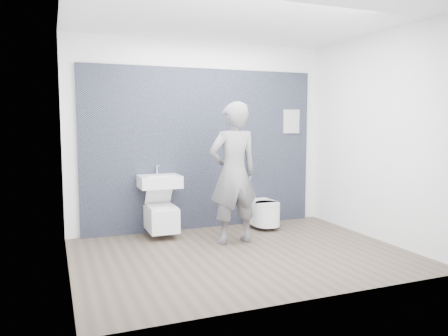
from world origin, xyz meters
name	(u,v)px	position (x,y,z in m)	size (l,w,h in m)	color
ground	(242,254)	(0.00, 0.00, 0.00)	(4.00, 4.00, 0.00)	brown
room_shell	(243,111)	(0.00, 0.00, 1.74)	(4.00, 4.00, 4.00)	white
tile_wall	(203,227)	(0.00, 1.47, 0.00)	(3.60, 0.06, 2.40)	black
washbasin	(160,181)	(-0.73, 1.22, 0.78)	(0.57, 0.43, 0.43)	white
toilet_square	(161,217)	(-0.73, 1.16, 0.28)	(0.39, 0.57, 0.70)	white
toilet_rounded	(263,213)	(0.84, 1.11, 0.23)	(0.39, 0.66, 0.36)	white
info_placard	(290,220)	(1.50, 1.43, 0.00)	(0.28, 0.03, 0.38)	white
visitor	(233,173)	(0.09, 0.50, 0.94)	(0.68, 0.45, 1.87)	slate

